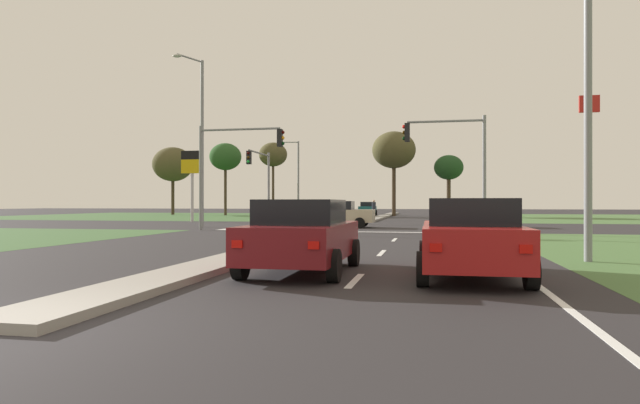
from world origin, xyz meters
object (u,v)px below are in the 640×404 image
fastfood_pole_sign (589,129)px  fuel_price_totem (192,170)px  pedestrian_at_median (374,207)px  car_teal_near (368,209)px  traffic_signal_near_left (231,158)px  car_beige_second (339,214)px  treeline_fifth (449,168)px  traffic_signal_near_right (455,153)px  treeline_near (173,164)px  treeline_second (225,157)px  treeline_third (273,155)px  car_red_fourth (470,237)px  street_lamp_near (581,53)px  street_lamp_second (200,134)px  car_grey_fifth (471,214)px  traffic_signal_far_left (261,172)px  car_maroon_third (302,235)px  street_lamp_third (297,174)px  treeline_fourth (394,150)px

fastfood_pole_sign → fuel_price_totem: fastfood_pole_sign is taller
pedestrian_at_median → fuel_price_totem: size_ratio=0.29×
car_teal_near → pedestrian_at_median: pedestrian_at_median is taller
traffic_signal_near_left → car_beige_second: bearing=41.6°
fastfood_pole_sign → treeline_fifth: fastfood_pole_sign is taller
traffic_signal_near_right → treeline_near: (-33.36, 36.45, 2.36)m
treeline_second → treeline_third: (6.03, -0.12, 0.14)m
car_red_fourth → street_lamp_near: street_lamp_near is taller
car_teal_near → street_lamp_near: 51.78m
car_beige_second → street_lamp_second: street_lamp_second is taller
car_grey_fifth → treeline_third: (-20.86, 27.53, 6.40)m
traffic_signal_far_left → fastfood_pole_sign: size_ratio=0.47×
car_maroon_third → street_lamp_near: 8.79m
car_beige_second → fuel_price_totem: fuel_price_totem is taller
treeline_near → pedestrian_at_median: bearing=-32.5°
street_lamp_third → fuel_price_totem: bearing=-106.2°
treeline_near → treeline_fifth: (34.17, -1.63, -0.99)m
car_red_fourth → street_lamp_near: bearing=51.5°
car_red_fourth → treeline_near: treeline_near is taller
treeline_fifth → fastfood_pole_sign: bearing=-30.6°
treeline_second → pedestrian_at_median: bearing=-38.6°
traffic_signal_far_left → street_lamp_second: street_lamp_second is taller
traffic_signal_near_left → treeline_near: bearing=120.4°
fuel_price_totem → street_lamp_third: bearing=73.8°
traffic_signal_near_left → treeline_third: (-7.56, 34.54, 3.20)m
street_lamp_second → pedestrian_at_median: 18.97m
traffic_signal_near_left → traffic_signal_near_right: traffic_signal_near_right is taller
car_beige_second → treeline_near: (-26.65, 31.74, 5.57)m
street_lamp_near → fastfood_pole_sign: size_ratio=0.83×
street_lamp_near → fuel_price_totem: street_lamp_near is taller
car_maroon_third → treeline_near: treeline_near is taller
street_lamp_near → treeline_near: 61.58m
traffic_signal_near_right → traffic_signal_far_left: bearing=140.7°
car_maroon_third → fuel_price_totem: 33.88m
car_beige_second → treeline_fifth: bearing=166.0°
pedestrian_at_median → car_maroon_third: bearing=-164.4°
street_lamp_third → street_lamp_second: bearing=-89.7°
traffic_signal_near_left → treeline_fourth: size_ratio=0.60×
street_lamp_near → pedestrian_at_median: size_ratio=5.93×
street_lamp_near → treeline_second: size_ratio=1.11×
car_teal_near → treeline_second: bearing=7.2°
traffic_signal_near_left → treeline_third: bearing=102.3°
pedestrian_at_median → treeline_second: 25.77m
treeline_near → treeline_second: bearing=-13.0°
car_red_fourth → street_lamp_second: 25.57m
treeline_near → traffic_signal_near_left: bearing=-59.6°
treeline_near → fuel_price_totem: bearing=-60.7°
treeline_second → treeline_fourth: treeline_fourth is taller
traffic_signal_near_left → street_lamp_second: size_ratio=0.56×
pedestrian_at_median → treeline_fourth: (0.72, 15.67, 6.38)m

